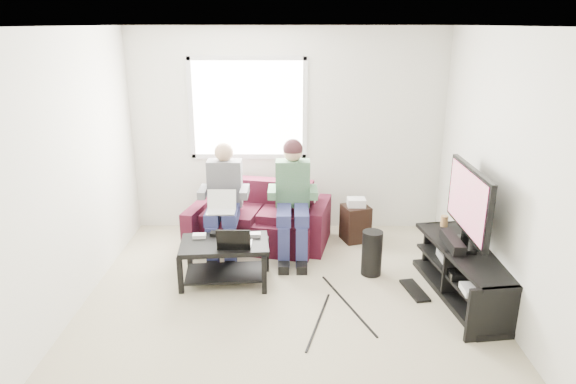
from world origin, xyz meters
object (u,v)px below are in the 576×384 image
at_px(coffee_table, 225,253).
at_px(subwoofer, 372,253).
at_px(sofa, 260,222).
at_px(tv, 469,203).
at_px(end_table, 355,221).
at_px(tv_stand, 464,276).

height_order(coffee_table, subwoofer, subwoofer).
xyz_separation_m(sofa, tv, (2.10, -1.19, 0.68)).
bearing_deg(end_table, sofa, -174.03).
relative_size(sofa, coffee_table, 1.88).
distance_m(sofa, subwoofer, 1.49).
relative_size(tv, subwoofer, 2.20).
relative_size(tv, end_table, 1.97).
bearing_deg(coffee_table, end_table, 36.31).
height_order(sofa, end_table, sofa).
xyz_separation_m(coffee_table, tv_stand, (2.42, -0.31, -0.11)).
relative_size(coffee_table, subwoofer, 1.92).
bearing_deg(tv, tv_stand, -88.53).
bearing_deg(subwoofer, sofa, 147.56).
relative_size(sofa, subwoofer, 3.59).
bearing_deg(tv, end_table, 124.69).
bearing_deg(subwoofer, end_table, 94.17).
bearing_deg(tv_stand, end_table, 122.82).
bearing_deg(tv_stand, sofa, 148.48).
height_order(tv_stand, subwoofer, tv_stand).
bearing_deg(sofa, end_table, 5.97).
distance_m(sofa, coffee_table, 1.03).
relative_size(tv_stand, end_table, 2.85).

